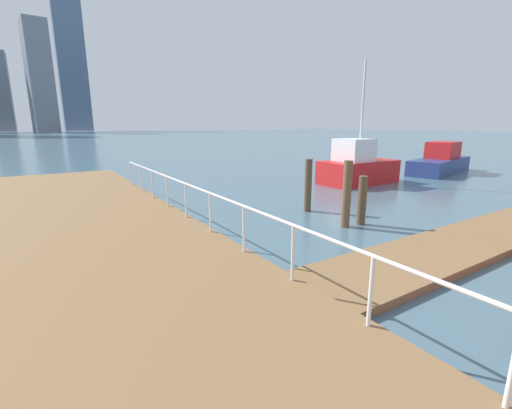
{
  "coord_description": "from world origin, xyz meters",
  "views": [
    {
      "loc": [
        -6.86,
        7.21,
        3.21
      ],
      "look_at": [
        -1.76,
        15.17,
        0.98
      ],
      "focal_mm": 24.2,
      "sensor_mm": 36.0,
      "label": 1
    }
  ],
  "objects": [
    {
      "name": "dock_piling_3",
      "position": [
        1.2,
        14.54,
        1.05
      ],
      "size": [
        0.27,
        0.27,
        2.1
      ],
      "primitive_type": "cylinder",
      "color": "brown",
      "rests_on": "ground_plane"
    },
    {
      "name": "boardwalk_railing",
      "position": [
        -3.15,
        9.17,
        1.24
      ],
      "size": [
        0.06,
        29.48,
        1.08
      ],
      "color": "white",
      "rests_on": "boardwalk"
    },
    {
      "name": "moored_boat_1",
      "position": [
        7.87,
        19.98,
        0.91
      ],
      "size": [
        4.41,
        2.1,
        6.39
      ],
      "color": "red",
      "rests_on": "ground_plane"
    },
    {
      "name": "moored_boat_0",
      "position": [
        15.75,
        19.85,
        0.73
      ],
      "size": [
        6.66,
        3.32,
        2.03
      ],
      "color": "navy",
      "rests_on": "ground_plane"
    },
    {
      "name": "dock_piling_2",
      "position": [
        1.52,
        16.72,
        0.97
      ],
      "size": [
        0.27,
        0.27,
        1.95
      ],
      "primitive_type": "cylinder",
      "color": "brown",
      "rests_on": "ground_plane"
    },
    {
      "name": "skyline_tower_2",
      "position": [
        -15.13,
        178.64,
        15.0
      ],
      "size": [
        7.6,
        8.02,
        30.0
      ],
      "primitive_type": "cube",
      "rotation": [
        0.0,
        0.0,
        -0.04
      ],
      "color": "slate",
      "rests_on": "ground_plane"
    },
    {
      "name": "dock_piling_5",
      "position": [
        1.83,
        14.46,
        0.79
      ],
      "size": [
        0.28,
        0.28,
        1.59
      ],
      "primitive_type": "cylinder",
      "color": "brown",
      "rests_on": "ground_plane"
    },
    {
      "name": "skyline_tower_3",
      "position": [
        -1.69,
        160.5,
        19.17
      ],
      "size": [
        8.74,
        14.26,
        38.34
      ],
      "primitive_type": "cube",
      "rotation": [
        0.0,
        0.0,
        0.09
      ],
      "color": "slate",
      "rests_on": "ground_plane"
    },
    {
      "name": "floating_dock",
      "position": [
        2.38,
        11.55,
        0.09
      ],
      "size": [
        11.76,
        2.0,
        0.18
      ],
      "primitive_type": "cube",
      "color": "olive",
      "rests_on": "ground_plane"
    },
    {
      "name": "ground_plane",
      "position": [
        0.0,
        20.0,
        0.0
      ],
      "size": [
        300.0,
        300.0,
        0.0
      ],
      "primitive_type": "plane",
      "color": "#476675"
    },
    {
      "name": "skyline_tower_4",
      "position": [
        11.42,
        180.95,
        26.56
      ],
      "size": [
        11.09,
        6.55,
        53.11
      ],
      "primitive_type": "cube",
      "rotation": [
        0.0,
        0.0,
        0.0
      ],
      "color": "slate",
      "rests_on": "ground_plane"
    }
  ]
}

